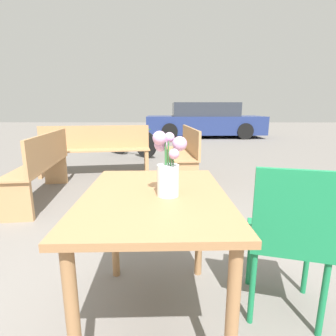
% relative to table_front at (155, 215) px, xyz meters
% --- Properties ---
extents(ground_plane, '(40.00, 40.00, 0.00)m').
position_rel_table_front_xyz_m(ground_plane, '(0.00, 0.00, -0.63)').
color(ground_plane, slate).
extents(table_front, '(0.73, 0.99, 0.75)m').
position_rel_table_front_xyz_m(table_front, '(0.00, 0.00, 0.00)').
color(table_front, '#9E7047').
rests_on(table_front, ground_plane).
extents(flower_vase, '(0.16, 0.14, 0.31)m').
position_rel_table_front_xyz_m(flower_vase, '(0.07, -0.03, 0.24)').
color(flower_vase, silver).
rests_on(flower_vase, table_front).
extents(cafe_chair, '(0.49, 0.49, 0.88)m').
position_rel_table_front_xyz_m(cafe_chair, '(0.70, 0.04, -0.12)').
color(cafe_chair, '#197A47').
rests_on(cafe_chair, ground_plane).
extents(bench_near, '(0.50, 1.48, 0.85)m').
position_rel_table_front_xyz_m(bench_near, '(0.31, 2.97, -0.18)').
color(bench_near, tan).
rests_on(bench_near, ground_plane).
extents(bench_middle, '(0.56, 1.57, 0.85)m').
position_rel_table_front_xyz_m(bench_middle, '(-1.54, 2.01, -0.18)').
color(bench_middle, tan).
rests_on(bench_middle, ground_plane).
extents(bench_far, '(1.93, 0.66, 0.85)m').
position_rel_table_front_xyz_m(bench_far, '(-1.24, 3.33, -0.16)').
color(bench_far, tan).
rests_on(bench_far, ground_plane).
extents(bicycle, '(1.27, 0.90, 0.72)m').
position_rel_table_front_xyz_m(bicycle, '(-0.86, 5.11, -0.31)').
color(bicycle, black).
rests_on(bicycle, ground_plane).
extents(parked_car, '(4.59, 1.89, 1.35)m').
position_rel_table_front_xyz_m(parked_car, '(1.44, 9.36, 0.01)').
color(parked_car, navy).
rests_on(parked_car, ground_plane).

